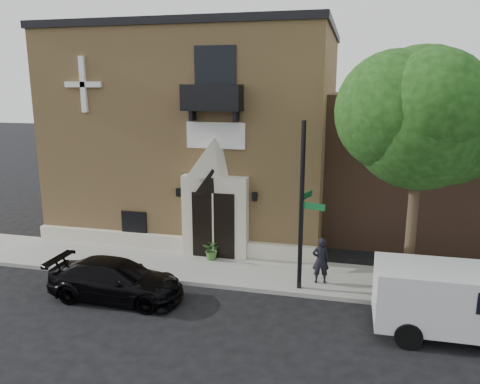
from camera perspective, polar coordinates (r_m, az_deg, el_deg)
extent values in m
plane|color=black|center=(16.26, -2.36, -11.74)|extent=(120.00, 120.00, 0.00)
cube|color=gray|center=(17.34, 2.26, -9.83)|extent=(42.00, 3.00, 0.15)
cube|color=tan|center=(23.42, -4.11, 7.30)|extent=(12.00, 10.00, 9.00)
cube|color=black|center=(23.42, -4.30, 18.69)|extent=(12.20, 10.20, 0.30)
cube|color=beige|center=(19.55, -8.53, -6.12)|extent=(12.00, 0.30, 0.60)
cube|color=beige|center=(18.40, -3.03, -2.96)|extent=(2.60, 0.55, 3.20)
pyramid|color=beige|center=(17.90, -3.12, 4.29)|extent=(2.60, 0.55, 1.50)
cube|color=black|center=(18.22, -3.28, -4.11)|extent=(1.70, 0.06, 2.60)
cube|color=beige|center=(18.18, -3.32, -4.15)|extent=(0.06, 0.04, 2.60)
cube|color=white|center=(17.98, -2.97, 6.90)|extent=(2.30, 0.10, 1.00)
cube|color=black|center=(17.53, -3.38, 10.02)|extent=(2.20, 0.90, 0.10)
cube|color=black|center=(17.10, -3.84, 11.45)|extent=(2.20, 0.06, 0.90)
cube|color=black|center=(17.85, -6.69, 11.46)|extent=(0.06, 0.90, 0.90)
cube|color=black|center=(17.23, 0.00, 11.49)|extent=(0.06, 0.90, 0.90)
cube|color=black|center=(17.91, -3.03, 13.93)|extent=(1.60, 0.08, 2.20)
cube|color=white|center=(20.15, -18.58, 12.33)|extent=(0.22, 0.14, 2.20)
cube|color=white|center=(20.15, -18.58, 12.33)|extent=(1.60, 0.14, 0.22)
cube|color=black|center=(20.04, -12.77, -3.72)|extent=(1.10, 0.10, 1.00)
cube|color=orange|center=(20.07, -12.73, -3.70)|extent=(0.85, 0.06, 0.75)
cube|color=black|center=(18.80, -7.48, -0.04)|extent=(0.18, 0.18, 0.32)
cube|color=black|center=(17.93, 1.81, -0.56)|extent=(0.18, 0.18, 0.32)
cylinder|color=#38281C|center=(15.43, 20.09, -4.97)|extent=(0.32, 0.32, 4.20)
sphere|color=#14330D|center=(14.78, 21.17, 8.34)|extent=(4.20, 4.20, 4.20)
sphere|color=#14330D|center=(15.22, 23.95, 7.08)|extent=(3.36, 3.36, 3.36)
sphere|color=#14330D|center=(14.50, 18.55, 9.26)|extent=(3.57, 3.57, 3.57)
sphere|color=#14330D|center=(14.09, 22.46, 9.69)|extent=(3.15, 3.15, 3.15)
imported|color=black|center=(15.85, -14.87, -10.32)|extent=(4.42, 1.80, 1.28)
cube|color=silver|center=(14.29, 25.89, -11.65)|extent=(4.80, 1.96, 1.63)
cylinder|color=black|center=(13.56, 19.82, -16.15)|extent=(0.73, 0.25, 0.73)
cylinder|color=black|center=(15.17, 19.07, -12.86)|extent=(0.73, 0.25, 0.73)
cylinder|color=black|center=(15.17, 7.49, -1.88)|extent=(0.15, 0.15, 5.57)
cube|color=#0F5125|center=(14.98, 8.96, -1.74)|extent=(0.76, 0.28, 0.20)
cube|color=#0F5125|center=(15.46, 8.17, -0.38)|extent=(0.28, 0.76, 0.20)
cylinder|color=#B80C20|center=(16.07, 20.67, -12.19)|extent=(0.33, 0.33, 0.07)
cylinder|color=#B80C20|center=(15.95, 20.75, -11.24)|extent=(0.24, 0.24, 0.51)
sphere|color=#B80C20|center=(15.84, 20.83, -10.30)|extent=(0.24, 0.24, 0.24)
cylinder|color=#B80C20|center=(15.93, 20.76, -11.10)|extent=(0.42, 0.11, 0.11)
cube|color=#0E3418|center=(16.10, 21.57, -10.31)|extent=(1.92, 1.41, 1.05)
cube|color=black|center=(15.89, 21.74, -8.41)|extent=(1.98, 1.47, 0.11)
imported|color=#3F6C2D|center=(18.28, -3.40, -7.05)|extent=(0.77, 0.68, 0.79)
imported|color=black|center=(16.29, 9.80, -8.22)|extent=(0.66, 0.51, 1.61)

